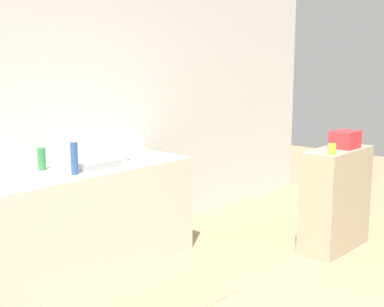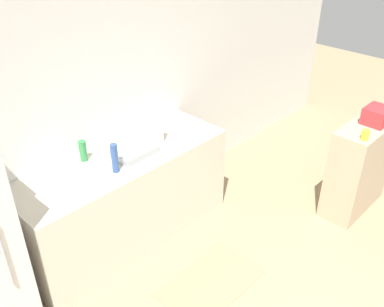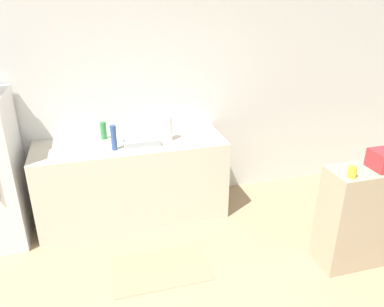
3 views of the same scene
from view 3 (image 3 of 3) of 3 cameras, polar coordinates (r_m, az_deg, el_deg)
name	(u,v)px [view 3 (image 3 of 3)]	position (r m, az deg, el deg)	size (l,w,h in m)	color
wall_back	(104,96)	(4.16, -13.26, 8.51)	(8.00, 0.06, 2.60)	silver
counter	(133,180)	(4.14, -8.99, -4.03)	(1.99, 0.67, 0.88)	beige
sink_basin	(141,140)	(3.92, -7.80, 2.04)	(0.37, 0.29, 0.06)	#9EA3A8
bottle_tall	(114,138)	(3.76, -11.85, 2.37)	(0.06, 0.06, 0.26)	#2D4C8C
bottle_short	(103,131)	(4.08, -13.35, 3.42)	(0.06, 0.06, 0.19)	#2D7F42
shelf_cabinet	(364,216)	(3.75, 24.69, -8.62)	(0.79, 0.34, 0.96)	tan
jar	(352,172)	(3.27, 23.22, -2.61)	(0.07, 0.07, 0.10)	yellow
paper_towel_roll	(167,129)	(3.93, -3.76, 3.82)	(0.10, 0.10, 0.26)	white
kitchen_rug	(161,269)	(3.59, -4.80, -17.12)	(0.88, 0.53, 0.01)	#937A5B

